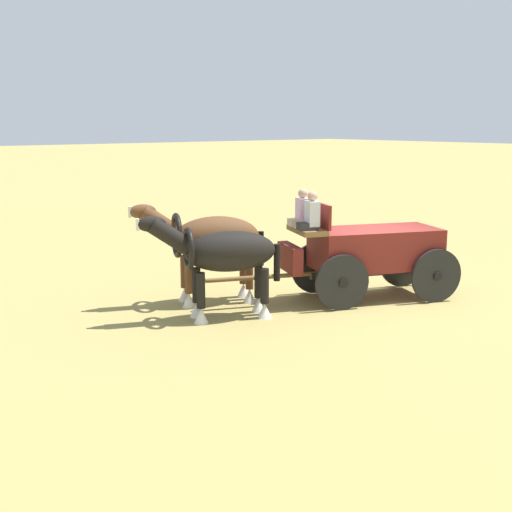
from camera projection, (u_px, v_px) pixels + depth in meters
ground_plane at (373, 297)px, 15.75m from camera, size 220.00×220.00×0.00m
show_wagon at (368, 250)px, 15.47m from camera, size 5.73×3.09×2.60m
draft_horse_near at (223, 255)px, 13.82m from camera, size 2.88×1.64×2.24m
draft_horse_off at (211, 241)px, 15.04m from camera, size 2.96×1.72×2.33m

